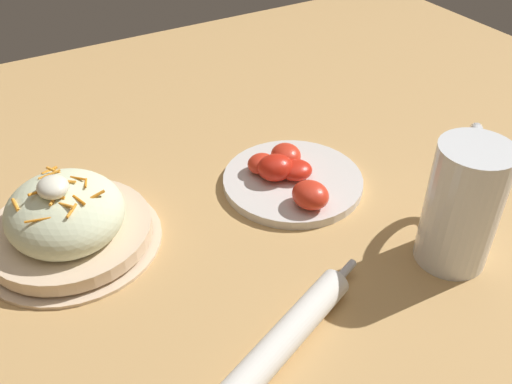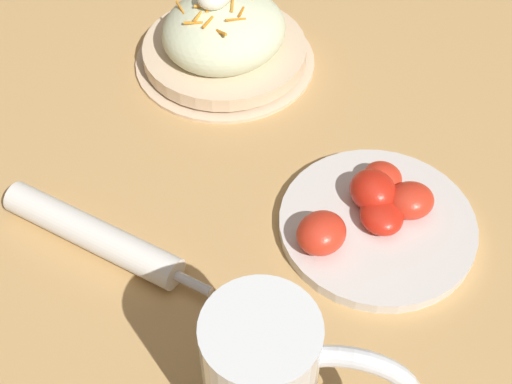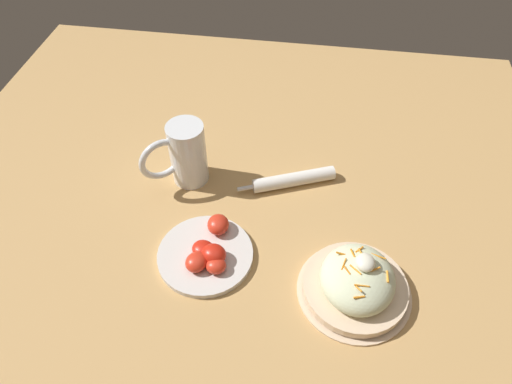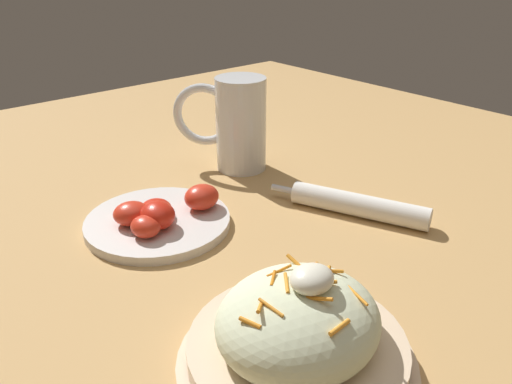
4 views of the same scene
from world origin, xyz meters
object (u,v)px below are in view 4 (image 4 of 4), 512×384
Objects in this scene: beer_mug at (238,127)px; napkin_roll at (358,205)px; salad_plate at (298,333)px; tomato_plate at (160,218)px.

beer_mug is 0.24m from napkin_roll.
salad_plate is 0.45m from beer_mug.
salad_plate is at bearing -97.16° from tomato_plate.
salad_plate reaches higher than napkin_roll.
tomato_plate is at bearing -156.63° from beer_mug.
napkin_roll is 1.14× the size of tomato_plate.
beer_mug is 0.70× the size of napkin_roll.
tomato_plate is at bearing 146.20° from napkin_roll.
salad_plate is 0.29m from napkin_roll.
beer_mug is (0.24, 0.38, 0.04)m from salad_plate.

